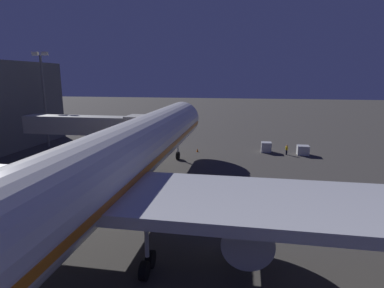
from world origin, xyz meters
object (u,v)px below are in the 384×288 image
Objects in this scene: airliner_at_gate at (94,179)px; traffic_cone_nose_starboard at (172,149)px; jet_bridge at (98,126)px; baggage_container_near_belt at (303,150)px; traffic_cone_nose_port at (197,150)px; ground_crew_near_nose_gear at (287,149)px; baggage_container_mid_row at (266,147)px; apron_floodlight_mast at (44,93)px.

airliner_at_gate is 32.90m from traffic_cone_nose_starboard.
jet_bridge is at bearing 54.44° from traffic_cone_nose_starboard.
jet_bridge reaches higher than baggage_container_near_belt.
airliner_at_gate is at bearing 59.40° from baggage_container_near_belt.
traffic_cone_nose_port is (-12.38, -11.16, -5.60)m from jet_bridge.
baggage_container_near_belt is 1.11× the size of ground_crew_near_nose_gear.
traffic_cone_nose_starboard is at bearing 6.50° from baggage_container_mid_row.
airliner_at_gate is 3.96× the size of apron_floodlight_mast.
ground_crew_near_nose_gear is (-42.49, -0.82, -8.90)m from apron_floodlight_mast.
apron_floodlight_mast is 10.08× the size of ground_crew_near_nose_gear.
baggage_container_near_belt is 5.91m from baggage_container_mid_row.
airliner_at_gate is 35.95× the size of baggage_container_near_belt.
ground_crew_near_nose_gear is at bearing -178.79° from traffic_cone_nose_starboard.
traffic_cone_nose_port is at bearing -137.96° from jet_bridge.
traffic_cone_nose_starboard is (4.40, 0.00, 0.00)m from traffic_cone_nose_port.
jet_bridge is at bearing -64.37° from airliner_at_gate.
apron_floodlight_mast is 9.08× the size of baggage_container_near_belt.
apron_floodlight_mast reaches higher than baggage_container_mid_row.
airliner_at_gate reaches higher than jet_bridge.
baggage_container_near_belt is 17.45m from traffic_cone_nose_port.
traffic_cone_nose_starboard is at bearing -178.99° from apron_floodlight_mast.
ground_crew_near_nose_gear is at bearing -178.90° from apron_floodlight_mast.
apron_floodlight_mast is at bearing 1.01° from traffic_cone_nose_starboard.
baggage_container_mid_row is 3.06× the size of traffic_cone_nose_starboard.
baggage_container_mid_row reaches higher than baggage_container_near_belt.
ground_crew_near_nose_gear is (-27.16, -11.57, -4.96)m from jet_bridge.
traffic_cone_nose_starboard is (-23.30, -0.41, -9.54)m from apron_floodlight_mast.
airliner_at_gate is 39.92× the size of ground_crew_near_nose_gear.
apron_floodlight_mast is at bearing 1.54° from baggage_container_near_belt.
apron_floodlight_mast is at bearing 3.25° from baggage_container_mid_row.
jet_bridge reaches higher than baggage_container_mid_row.
baggage_container_mid_row is at bearing -9.94° from baggage_container_near_belt.
apron_floodlight_mast is (15.32, -10.75, 3.94)m from jet_bridge.
airliner_at_gate is at bearing 128.58° from apron_floodlight_mast.
baggage_container_mid_row reaches higher than traffic_cone_nose_starboard.
traffic_cone_nose_port is 1.00× the size of traffic_cone_nose_starboard.
baggage_container_mid_row is at bearing -151.57° from jet_bridge.
apron_floodlight_mast is 46.03m from baggage_container_near_belt.
traffic_cone_nose_starboard is at bearing 0.00° from traffic_cone_nose_port.
ground_crew_near_nose_gear is at bearing 156.06° from baggage_container_mid_row.
traffic_cone_nose_port is at bearing -93.89° from airliner_at_gate.
jet_bridge is at bearing 21.87° from baggage_container_near_belt.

